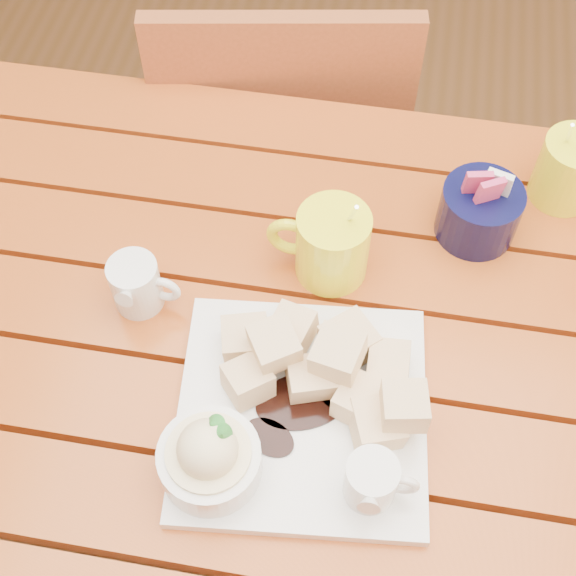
% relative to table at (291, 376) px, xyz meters
% --- Properties ---
extents(ground, '(5.00, 5.00, 0.00)m').
position_rel_table_xyz_m(ground, '(0.00, -0.00, -0.64)').
color(ground, brown).
rests_on(ground, ground).
extents(table, '(1.20, 0.79, 0.75)m').
position_rel_table_xyz_m(table, '(0.00, 0.00, 0.00)').
color(table, '#903D12').
rests_on(table, ground).
extents(dessert_plate, '(0.30, 0.30, 0.11)m').
position_rel_table_xyz_m(dessert_plate, '(0.02, -0.12, 0.14)').
color(dessert_plate, white).
rests_on(dessert_plate, table).
extents(coffee_mug_left, '(0.13, 0.09, 0.15)m').
position_rel_table_xyz_m(coffee_mug_left, '(0.03, 0.10, 0.16)').
color(coffee_mug_left, '#FAF41F').
rests_on(coffee_mug_left, table).
extents(coffee_mug_right, '(0.12, 0.08, 0.14)m').
position_rel_table_xyz_m(coffee_mug_right, '(0.32, 0.28, 0.16)').
color(coffee_mug_right, '#FAF41F').
rests_on(coffee_mug_right, table).
extents(cream_pitcher, '(0.09, 0.07, 0.07)m').
position_rel_table_xyz_m(cream_pitcher, '(-0.19, 0.02, 0.15)').
color(cream_pitcher, white).
rests_on(cream_pitcher, table).
extents(sugar_caddy, '(0.10, 0.10, 0.11)m').
position_rel_table_xyz_m(sugar_caddy, '(0.21, 0.19, 0.15)').
color(sugar_caddy, black).
rests_on(sugar_caddy, table).
extents(chair_far, '(0.47, 0.47, 0.86)m').
position_rel_table_xyz_m(chair_far, '(-0.11, 0.54, -0.16)').
color(chair_far, brown).
rests_on(chair_far, ground).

